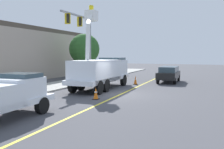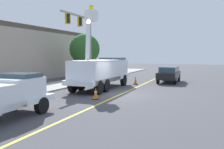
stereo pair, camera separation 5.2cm
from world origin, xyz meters
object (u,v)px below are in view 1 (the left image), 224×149
(utility_bucket_truck, at_px, (101,70))
(traffic_signal_mast, at_px, (83,33))
(traffic_cone_mid_front, at_px, (96,94))
(traffic_cone_mid_rear, at_px, (135,80))
(passing_minivan, at_px, (169,73))

(utility_bucket_truck, xyz_separation_m, traffic_signal_mast, (3.34, 3.80, 3.66))
(traffic_signal_mast, bearing_deg, traffic_cone_mid_front, -144.38)
(utility_bucket_truck, bearing_deg, traffic_cone_mid_rear, -24.77)
(traffic_cone_mid_front, bearing_deg, utility_bucket_truck, 22.84)
(passing_minivan, distance_m, traffic_cone_mid_rear, 4.28)
(passing_minivan, height_order, traffic_signal_mast, traffic_signal_mast)
(utility_bucket_truck, height_order, passing_minivan, utility_bucket_truck)
(passing_minivan, relative_size, traffic_signal_mast, 0.61)
(passing_minivan, bearing_deg, traffic_cone_mid_rear, 141.38)
(utility_bucket_truck, bearing_deg, traffic_cone_mid_front, -157.16)
(traffic_cone_mid_front, bearing_deg, traffic_signal_mast, 35.62)
(utility_bucket_truck, relative_size, passing_minivan, 1.70)
(traffic_cone_mid_rear, height_order, traffic_signal_mast, traffic_signal_mast)
(passing_minivan, height_order, traffic_cone_mid_rear, passing_minivan)
(traffic_cone_mid_front, xyz_separation_m, traffic_signal_mast, (8.10, 5.80, 4.88))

